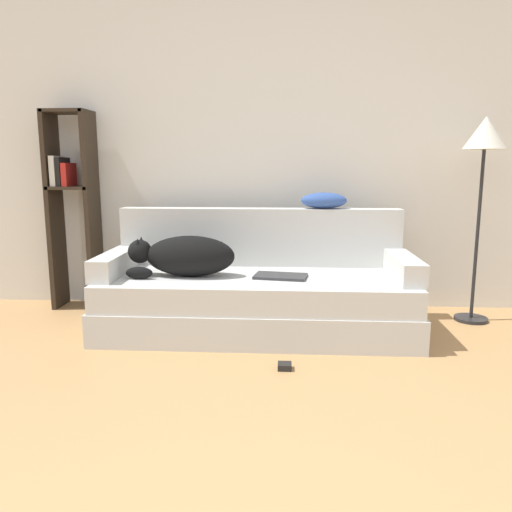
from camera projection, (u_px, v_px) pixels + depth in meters
wall_back at (279, 135)px, 3.88m from camera, size 7.45×0.06×2.70m
couch at (257, 304)px, 3.40m from camera, size 2.09×0.87×0.39m
couch_backrest at (260, 237)px, 3.68m from camera, size 2.05×0.15×0.42m
couch_arm_left at (115, 263)px, 3.40m from camera, size 0.15×0.68×0.15m
couch_arm_right at (404, 267)px, 3.29m from camera, size 0.15×0.68×0.15m
dog at (184, 256)px, 3.32m from camera, size 0.72×0.27×0.27m
laptop at (281, 276)px, 3.30m from camera, size 0.37×0.25×0.02m
throw_pillow at (324, 201)px, 3.61m from camera, size 0.33×0.18×0.12m
bookshelf at (72, 200)px, 3.89m from camera, size 0.34×0.26×1.53m
floor_lamp at (484, 149)px, 3.44m from camera, size 0.29×0.29×1.45m
power_adapter at (285, 366)px, 2.77m from camera, size 0.08×0.08×0.03m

